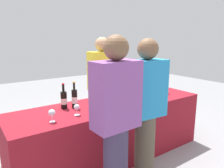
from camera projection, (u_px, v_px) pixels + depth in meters
The scene contains 17 objects.
ground_plane at pixel (112, 155), 2.93m from camera, with size 12.00×12.00×0.00m, color gray.
tasting_table at pixel (112, 130), 2.85m from camera, with size 2.60×0.75×0.75m, color maroon.
wine_bottle_0 at pixel (64, 100), 2.53m from camera, with size 0.07×0.07×0.30m.
wine_bottle_1 at pixel (75, 99), 2.54m from camera, with size 0.07×0.07×0.32m.
wine_bottle_2 at pixel (100, 93), 2.81m from camera, with size 0.07×0.07×0.32m.
wine_bottle_3 at pixel (109, 90), 2.95m from camera, with size 0.08×0.08×0.32m.
wine_bottle_4 at pixel (119, 89), 3.03m from camera, with size 0.07×0.07×0.31m.
wine_bottle_5 at pixel (133, 86), 3.18m from camera, with size 0.06×0.06×0.33m.
wine_bottle_6 at pixel (142, 87), 3.16m from camera, with size 0.08×0.08×0.31m.
wine_glass_0 at pixel (52, 113), 2.12m from camera, with size 0.07×0.07×0.13m.
wine_glass_1 at pixel (77, 108), 2.31m from camera, with size 0.06×0.06×0.12m.
wine_glass_2 at pixel (126, 95), 2.78m from camera, with size 0.07×0.07×0.14m.
wine_glass_3 at pixel (145, 92), 2.95m from camera, with size 0.06×0.06×0.13m.
wine_glass_4 at pixel (166, 87), 3.21m from camera, with size 0.07×0.07×0.14m.
server_pouring at pixel (103, 86), 3.31m from camera, with size 0.42×0.25×1.59m.
guest_0 at pixel (116, 120), 1.89m from camera, with size 0.42×0.24×1.60m.
guest_1 at pixel (146, 109), 2.22m from camera, with size 0.41×0.25×1.57m.
Camera 1 is at (-1.53, -2.17, 1.57)m, focal length 34.37 mm.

